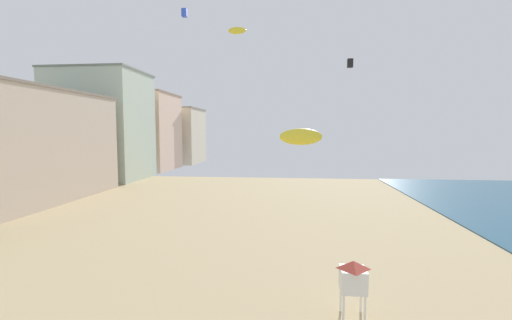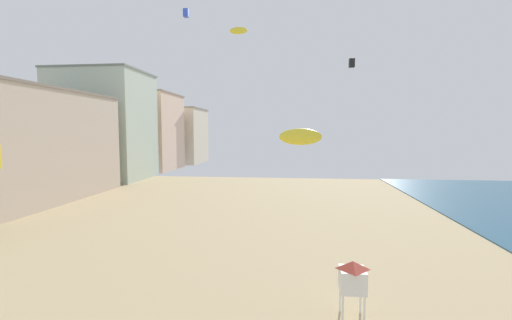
{
  "view_description": "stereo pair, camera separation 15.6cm",
  "coord_description": "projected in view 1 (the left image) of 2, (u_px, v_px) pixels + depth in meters",
  "views": [
    {
      "loc": [
        5.32,
        -0.77,
        8.18
      ],
      "look_at": [
        3.34,
        17.88,
        6.63
      ],
      "focal_mm": 24.17,
      "sensor_mm": 36.0,
      "label": 1
    },
    {
      "loc": [
        5.48,
        -0.75,
        8.18
      ],
      "look_at": [
        3.34,
        17.88,
        6.63
      ],
      "focal_mm": 24.17,
      "sensor_mm": 36.0,
      "label": 2
    }
  ],
  "objects": [
    {
      "name": "boardwalk_hotel_mid",
      "position": [
        13.0,
        145.0,
        40.54
      ],
      "size": [
        14.45,
        22.02,
        13.12
      ],
      "color": "#C6B29E",
      "rests_on": "ground"
    },
    {
      "name": "boardwalk_hotel_far",
      "position": [
        101.0,
        126.0,
        59.19
      ],
      "size": [
        14.59,
        12.52,
        18.45
      ],
      "color": "#B7C6B2",
      "rests_on": "ground"
    },
    {
      "name": "boardwalk_hotel_distant",
      "position": [
        140.0,
        132.0,
        74.18
      ],
      "size": [
        14.45,
        14.08,
        16.36
      ],
      "color": "beige",
      "rests_on": "ground"
    },
    {
      "name": "boardwalk_hotel_furthest",
      "position": [
        167.0,
        136.0,
        90.41
      ],
      "size": [
        17.46,
        14.16,
        14.25
      ],
      "color": "beige",
      "rests_on": "ground"
    },
    {
      "name": "lifeguard_stand",
      "position": [
        353.0,
        277.0,
        15.09
      ],
      "size": [
        1.1,
        1.1,
        2.55
      ],
      "rotation": [
        0.0,
        0.0,
        0.14
      ],
      "color": "white",
      "rests_on": "ground"
    },
    {
      "name": "kite_black_box",
      "position": [
        350.0,
        63.0,
        37.64
      ],
      "size": [
        0.59,
        0.59,
        0.93
      ],
      "color": "black"
    },
    {
      "name": "kite_yellow_parafoil",
      "position": [
        301.0,
        137.0,
        16.48
      ],
      "size": [
        2.03,
        0.57,
        0.79
      ],
      "color": "yellow"
    },
    {
      "name": "kite_blue_box",
      "position": [
        184.0,
        13.0,
        37.01
      ],
      "size": [
        0.54,
        0.54,
        0.85
      ],
      "color": "blue"
    },
    {
      "name": "kite_yellow_parafoil_2",
      "position": [
        237.0,
        31.0,
        36.82
      ],
      "size": [
        1.92,
        0.53,
        0.75
      ],
      "color": "yellow"
    }
  ]
}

